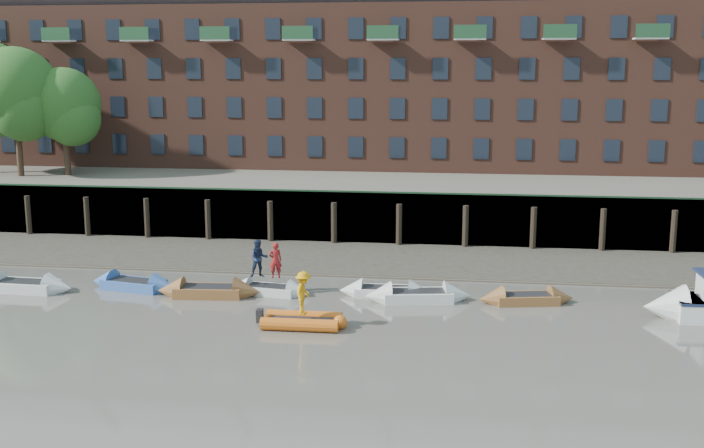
% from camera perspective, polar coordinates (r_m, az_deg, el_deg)
% --- Properties ---
extents(ground, '(220.00, 220.00, 0.00)m').
position_cam_1_polar(ground, '(29.83, -4.04, -10.41)').
color(ground, '#615D55').
rests_on(ground, ground).
extents(foreshore, '(110.00, 8.00, 0.50)m').
position_cam_1_polar(foreshore, '(46.82, 0.45, -2.45)').
color(foreshore, '#3D382F').
rests_on(foreshore, ground).
extents(mud_band, '(110.00, 1.60, 0.10)m').
position_cam_1_polar(mud_band, '(43.55, -0.12, -3.48)').
color(mud_band, '#4C4336').
rests_on(mud_band, ground).
extents(river_wall, '(110.00, 1.23, 3.30)m').
position_cam_1_polar(river_wall, '(50.74, 1.08, 0.44)').
color(river_wall, '#2D2A26').
rests_on(river_wall, ground).
extents(bank_terrace, '(110.00, 28.00, 3.20)m').
position_cam_1_polar(bank_terrace, '(64.11, 2.51, 2.65)').
color(bank_terrace, '#5E594D').
rests_on(bank_terrace, ground).
extents(apartment_terrace, '(80.60, 15.56, 20.98)m').
position_cam_1_polar(apartment_terrace, '(64.46, 2.68, 12.69)').
color(apartment_terrace, brown).
rests_on(apartment_terrace, bank_terrace).
extents(tree_cluster, '(11.76, 7.74, 9.40)m').
position_cam_1_polar(tree_cluster, '(62.95, -22.42, 8.46)').
color(tree_cluster, '#3A281C').
rests_on(tree_cluster, bank_terrace).
extents(rowboat_0, '(5.04, 1.64, 1.45)m').
position_cam_1_polar(rowboat_0, '(43.32, -21.76, -4.00)').
color(rowboat_0, silver).
rests_on(rowboat_0, ground).
extents(rowboat_1, '(4.92, 2.30, 1.38)m').
position_cam_1_polar(rowboat_1, '(41.96, -14.88, -4.07)').
color(rowboat_1, '#3962AE').
rests_on(rowboat_1, ground).
extents(rowboat_2, '(5.05, 1.85, 1.44)m').
position_cam_1_polar(rowboat_2, '(39.94, -9.89, -4.60)').
color(rowboat_2, brown).
rests_on(rowboat_2, ground).
extents(rowboat_3, '(4.25, 1.80, 1.19)m').
position_cam_1_polar(rowboat_3, '(39.94, -5.75, -4.55)').
color(rowboat_3, silver).
rests_on(rowboat_3, ground).
extents(rowboat_4, '(4.46, 1.38, 1.29)m').
position_cam_1_polar(rowboat_4, '(39.40, 2.33, -4.70)').
color(rowboat_4, silver).
rests_on(rowboat_4, ground).
extents(rowboat_5, '(5.15, 2.29, 1.44)m').
position_cam_1_polar(rowboat_5, '(38.68, 4.58, -4.98)').
color(rowboat_5, silver).
rests_on(rowboat_5, ground).
extents(rowboat_6, '(4.58, 2.12, 1.28)m').
position_cam_1_polar(rowboat_6, '(39.06, 11.98, -5.08)').
color(rowboat_6, brown).
rests_on(rowboat_6, ground).
extents(rib_tender, '(3.57, 1.71, 0.62)m').
position_cam_1_polar(rib_tender, '(34.90, -3.26, -6.72)').
color(rib_tender, '#D26017').
rests_on(rib_tender, ground).
extents(person_rower_a, '(0.74, 0.62, 1.74)m').
position_cam_1_polar(person_rower_a, '(39.55, -5.33, -2.51)').
color(person_rower_a, maroon).
rests_on(person_rower_a, rowboat_3).
extents(person_rower_b, '(1.08, 0.97, 1.83)m').
position_cam_1_polar(person_rower_b, '(39.80, -6.47, -2.38)').
color(person_rower_b, '#19233F').
rests_on(person_rower_b, rowboat_3).
extents(person_rib_crew, '(0.79, 1.24, 1.84)m').
position_cam_1_polar(person_rib_crew, '(34.52, -3.39, -4.79)').
color(person_rib_crew, orange).
rests_on(person_rib_crew, rib_tender).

